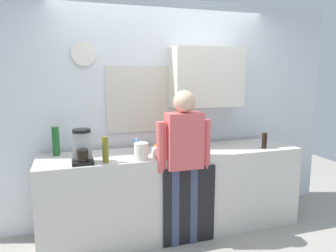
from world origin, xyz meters
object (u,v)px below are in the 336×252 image
coffee_maker (82,148)px  cup_white_mug (156,153)px  bottle_green_wine (56,141)px  storage_canister (141,151)px  bottle_olive_oil (105,150)px  dish_soap (137,146)px  bottle_dark_sauce (264,141)px  mixing_bowl (163,149)px  person_at_sink (184,155)px

coffee_maker → cup_white_mug: coffee_maker is taller
bottle_green_wine → storage_canister: size_ratio=1.76×
bottle_olive_oil → storage_canister: 0.35m
bottle_olive_oil → storage_canister: bottle_olive_oil is taller
bottle_olive_oil → dish_soap: (0.35, 0.24, -0.05)m
bottle_olive_oil → dish_soap: 0.43m
bottle_olive_oil → cup_white_mug: bearing=4.6°
bottle_dark_sauce → dish_soap: bearing=171.8°
coffee_maker → bottle_olive_oil: (0.21, -0.06, -0.02)m
coffee_maker → bottle_green_wine: bearing=123.8°
cup_white_mug → storage_canister: (-0.16, -0.05, 0.04)m
mixing_bowl → storage_canister: (-0.29, -0.21, 0.04)m
mixing_bowl → storage_canister: size_ratio=1.29×
coffee_maker → mixing_bowl: (0.85, 0.14, -0.11)m
bottle_dark_sauce → dish_soap: 1.45m
bottle_dark_sauce → coffee_maker: bearing=179.1°
bottle_green_wine → cup_white_mug: size_ratio=3.16×
bottle_green_wine → bottle_olive_oil: size_ratio=1.20×
bottle_olive_oil → cup_white_mug: (0.51, 0.04, -0.08)m
cup_white_mug → person_at_sink: bearing=-26.4°
bottle_dark_sauce → dish_soap: same height
bottle_olive_oil → bottle_dark_sauce: bearing=1.0°
bottle_olive_oil → storage_canister: (0.35, -0.01, -0.04)m
cup_white_mug → person_at_sink: 0.29m
cup_white_mug → bottle_green_wine: bearing=158.1°
cup_white_mug → storage_canister: size_ratio=0.56×
coffee_maker → dish_soap: size_ratio=1.83×
coffee_maker → bottle_olive_oil: 0.22m
dish_soap → storage_canister: (-0.01, -0.25, 0.01)m
coffee_maker → bottle_olive_oil: bearing=-15.9°
coffee_maker → person_at_sink: 1.00m
bottle_olive_oil → cup_white_mug: bottle_olive_oil is taller
cup_white_mug → mixing_bowl: cup_white_mug is taller
bottle_green_wine → bottle_olive_oil: bottle_green_wine is taller
bottle_dark_sauce → cup_white_mug: bearing=179.5°
cup_white_mug → dish_soap: bearing=128.0°
storage_canister → person_at_sink: 0.43m
mixing_bowl → dish_soap: dish_soap is taller
bottle_green_wine → person_at_sink: bearing=-22.8°
bottle_dark_sauce → bottle_green_wine: bearing=169.9°
coffee_maker → mixing_bowl: bearing=9.1°
coffee_maker → dish_soap: coffee_maker is taller
bottle_dark_sauce → dish_soap: size_ratio=1.00×
cup_white_mug → storage_canister: bearing=-162.8°
mixing_bowl → dish_soap: size_ratio=1.22×
bottle_dark_sauce → bottle_olive_oil: 1.79m
cup_white_mug → dish_soap: size_ratio=0.53×
dish_soap → coffee_maker: bearing=-162.7°
bottle_green_wine → person_at_sink: size_ratio=0.19×
coffee_maker → bottle_olive_oil: coffee_maker is taller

